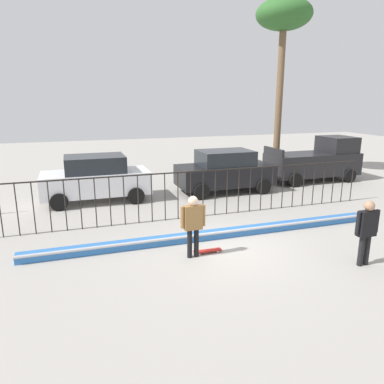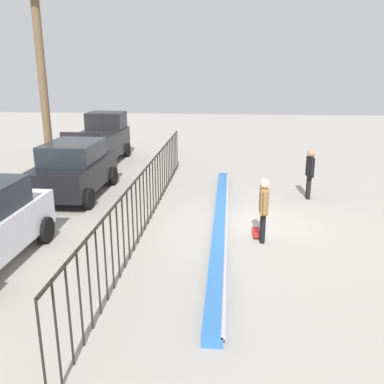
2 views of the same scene
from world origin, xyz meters
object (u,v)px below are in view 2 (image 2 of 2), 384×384
Objects in this scene: camera_operator at (310,170)px; skateboarder at (264,204)px; pickup_truck at (100,140)px; parked_car_black at (74,168)px; skateboard at (256,232)px.

skateboarder is at bearing 15.51° from camera_operator.
pickup_truck is at bearing -79.40° from camera_operator.
camera_operator is at bearing 5.24° from skateboarder.
pickup_truck reaches higher than parked_car_black.
camera_operator reaches higher than skateboarder.
skateboard is 4.12m from camera_operator.
skateboarder is 2.12× the size of skateboard.
skateboard is at bearing -142.41° from pickup_truck.
pickup_truck is at bearing 9.07° from parked_car_black.
skateboard is 0.47× the size of camera_operator.
parked_car_black is at bearing 54.45° from skateboard.
camera_operator is (3.49, -1.97, 0.97)m from skateboard.
parked_car_black reaches higher than skateboarder.
skateboard is at bearing 44.96° from skateboarder.
pickup_truck is (5.42, 0.72, 0.06)m from parked_car_black.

